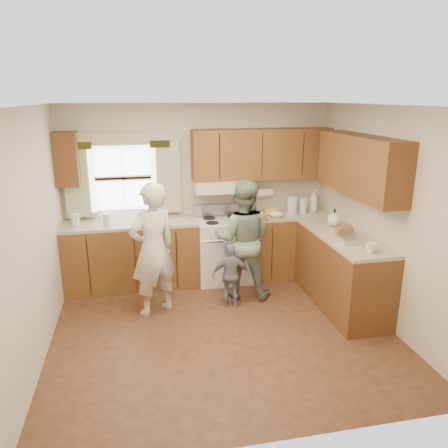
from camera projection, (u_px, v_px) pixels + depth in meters
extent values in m
plane|color=#462215|center=(222.00, 330.00, 5.03)|extent=(3.80, 3.80, 0.00)
plane|color=white|center=(222.00, 105.00, 4.33)|extent=(3.80, 3.80, 0.00)
plane|color=beige|center=(199.00, 192.00, 6.32)|extent=(3.80, 0.00, 3.80)
plane|color=beige|center=(272.00, 297.00, 3.04)|extent=(3.80, 0.00, 3.80)
plane|color=beige|center=(34.00, 237.00, 4.31)|extent=(0.00, 3.50, 3.50)
plane|color=beige|center=(383.00, 216.00, 5.05)|extent=(0.00, 3.50, 3.50)
cube|color=#4C2A10|center=(132.00, 256.00, 6.08)|extent=(1.82, 0.60, 0.90)
cube|color=#4C2A10|center=(288.00, 245.00, 6.52)|extent=(1.22, 0.60, 0.90)
cube|color=#462610|center=(341.00, 272.00, 5.52)|extent=(0.60, 1.65, 0.90)
cube|color=tan|center=(130.00, 223.00, 5.94)|extent=(1.82, 0.60, 0.04)
cube|color=tan|center=(289.00, 215.00, 6.38)|extent=(1.22, 0.60, 0.04)
cube|color=tan|center=(344.00, 237.00, 5.39)|extent=(0.60, 1.65, 0.04)
cube|color=#4C2A10|center=(262.00, 154.00, 6.19)|extent=(2.00, 0.33, 0.70)
cube|color=#462610|center=(67.00, 159.00, 5.67)|extent=(0.30, 0.33, 0.70)
cube|color=#462610|center=(360.00, 165.00, 5.16)|extent=(0.33, 1.65, 0.70)
cube|color=beige|center=(222.00, 186.00, 6.13)|extent=(0.76, 0.45, 0.15)
cube|color=silver|center=(123.00, 178.00, 6.03)|extent=(0.90, 0.03, 0.90)
cube|color=#FBE74A|center=(79.00, 180.00, 5.87)|extent=(0.40, 0.05, 1.02)
cube|color=#FBE74A|center=(166.00, 177.00, 6.10)|extent=(0.40, 0.05, 1.02)
cube|color=#FBE74A|center=(121.00, 140.00, 5.84)|extent=(1.30, 0.05, 0.22)
cylinder|color=white|center=(263.00, 193.00, 6.42)|extent=(0.27, 0.12, 0.12)
imported|color=silver|center=(157.00, 218.00, 5.96)|extent=(0.14, 0.14, 0.09)
imported|color=silver|center=(314.00, 200.00, 6.45)|extent=(0.17, 0.17, 0.33)
imported|color=silver|center=(276.00, 215.00, 6.17)|extent=(0.21, 0.21, 0.05)
imported|color=silver|center=(371.00, 248.00, 4.77)|extent=(0.15, 0.15, 0.11)
cylinder|color=silver|center=(75.00, 220.00, 5.74)|extent=(0.10, 0.10, 0.17)
cube|color=olive|center=(259.00, 218.00, 6.07)|extent=(0.23, 0.17, 0.02)
cube|color=gold|center=(270.00, 211.00, 6.31)|extent=(0.18, 0.13, 0.10)
cylinder|color=silver|center=(292.00, 205.00, 6.32)|extent=(0.14, 0.14, 0.25)
cylinder|color=silver|center=(303.00, 206.00, 6.36)|extent=(0.11, 0.11, 0.22)
sphere|color=silver|center=(334.00, 220.00, 5.72)|extent=(0.18, 0.18, 0.18)
cube|color=olive|center=(344.00, 231.00, 5.41)|extent=(0.20, 0.11, 0.09)
cube|color=silver|center=(353.00, 240.00, 5.09)|extent=(0.28, 0.20, 0.07)
cylinder|color=silver|center=(106.00, 219.00, 5.83)|extent=(0.09, 0.09, 0.14)
cube|color=silver|center=(223.00, 250.00, 6.31)|extent=(0.76, 0.64, 0.90)
cube|color=#B7B7BC|center=(220.00, 209.00, 6.40)|extent=(0.76, 0.10, 0.16)
cylinder|color=#B7B7BC|center=(228.00, 240.00, 5.94)|extent=(0.68, 0.03, 0.03)
cube|color=#436C9D|center=(232.00, 256.00, 5.99)|extent=(0.22, 0.02, 0.42)
cylinder|color=black|center=(209.00, 218.00, 6.26)|extent=(0.18, 0.18, 0.01)
cylinder|color=black|center=(234.00, 217.00, 6.33)|extent=(0.18, 0.18, 0.01)
cylinder|color=black|center=(212.00, 223.00, 6.02)|extent=(0.18, 0.18, 0.01)
cylinder|color=black|center=(238.00, 221.00, 6.09)|extent=(0.18, 0.18, 0.01)
imported|color=beige|center=(153.00, 250.00, 5.21)|extent=(0.71, 0.62, 1.65)
imported|color=#284634|center=(243.00, 239.00, 5.69)|extent=(0.92, 0.81, 1.58)
imported|color=gray|center=(231.00, 275.00, 5.51)|extent=(0.51, 0.27, 0.82)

